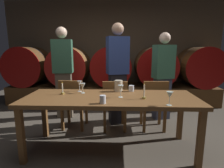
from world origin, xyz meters
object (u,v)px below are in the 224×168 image
(wine_barrel_left, at_px, (70,66))
(guest_right, at_px, (163,76))
(chair_right, at_px, (154,103))
(cup_left, at_px, (103,99))
(pitcher, at_px, (118,86))
(wine_glass_far_left, at_px, (79,84))
(cup_right, at_px, (131,88))
(chair_center, at_px, (115,103))
(guest_center, at_px, (117,73))
(wine_barrel_far_left, at_px, (29,66))
(candle_left, at_px, (62,91))
(wine_glass_center_left, at_px, (83,86))
(candle_right, at_px, (144,94))
(chair_left, at_px, (73,102))
(wine_barrel_right, at_px, (155,66))
(wine_glass_center_right, at_px, (121,88))
(dining_table, at_px, (110,102))
(guest_left, at_px, (63,72))
(wine_barrel_center, at_px, (111,66))
(wine_glass_far_right, at_px, (170,95))
(wine_barrel_far_right, at_px, (199,67))

(wine_barrel_left, height_order, guest_right, guest_right)
(chair_right, relative_size, cup_left, 8.98)
(pitcher, xyz_separation_m, wine_glass_far_left, (-0.58, -0.03, 0.03))
(cup_right, bearing_deg, chair_center, 130.17)
(guest_center, bearing_deg, wine_barrel_far_left, -46.26)
(candle_left, xyz_separation_m, pitcher, (0.78, 0.21, 0.04))
(chair_right, relative_size, wine_glass_center_left, 6.10)
(candle_right, bearing_deg, chair_right, 69.56)
(chair_left, height_order, guest_center, guest_center)
(wine_barrel_right, distance_m, cup_left, 2.86)
(candle_right, bearing_deg, wine_glass_center_right, 167.78)
(candle_left, bearing_deg, candle_right, -10.19)
(dining_table, height_order, guest_left, guest_left)
(wine_barrel_far_left, distance_m, chair_left, 2.31)
(wine_glass_center_right, bearing_deg, wine_glass_center_left, 158.73)
(chair_center, bearing_deg, chair_left, -8.46)
(chair_center, bearing_deg, wine_barrel_left, -60.16)
(chair_right, height_order, cup_left, chair_right)
(wine_glass_far_left, distance_m, cup_right, 0.77)
(wine_glass_far_left, xyz_separation_m, wine_glass_center_right, (0.61, -0.31, 0.01))
(wine_barrel_center, relative_size, candle_left, 5.45)
(candle_left, distance_m, candle_right, 1.12)
(guest_left, bearing_deg, pitcher, 132.95)
(guest_right, xyz_separation_m, wine_glass_far_left, (-1.44, -0.95, 0.02))
(wine_glass_far_right, height_order, cup_right, wine_glass_far_right)
(chair_left, height_order, candle_left, candle_left)
(chair_center, bearing_deg, wine_glass_far_right, 117.79)
(wine_glass_far_left, bearing_deg, wine_barrel_right, 54.09)
(guest_right, distance_m, wine_glass_center_left, 1.72)
(wine_barrel_far_right, bearing_deg, chair_right, -130.37)
(pitcher, distance_m, wine_glass_center_left, 0.53)
(wine_barrel_far_right, bearing_deg, cup_right, -132.36)
(wine_barrel_far_left, height_order, chair_right, wine_barrel_far_left)
(wine_barrel_center, distance_m, cup_right, 2.05)
(cup_right, bearing_deg, candle_right, -72.44)
(cup_left, xyz_separation_m, cup_right, (0.37, 0.63, -0.00))
(wine_barrel_center, distance_m, chair_right, 1.90)
(wine_barrel_right, bearing_deg, guest_left, -151.82)
(cup_right, bearing_deg, wine_glass_center_left, -168.63)
(wine_barrel_far_right, distance_m, chair_right, 2.24)
(guest_left, distance_m, candle_right, 1.96)
(wine_barrel_far_right, relative_size, wine_glass_far_right, 6.21)
(wine_barrel_far_right, bearing_deg, chair_center, -140.81)
(wine_barrel_far_left, xyz_separation_m, cup_right, (2.52, -2.01, -0.13))
(dining_table, xyz_separation_m, wine_glass_center_right, (0.13, -0.03, 0.20))
(chair_left, relative_size, candle_right, 4.16)
(wine_barrel_right, bearing_deg, pitcher, -114.27)
(pitcher, bearing_deg, wine_glass_center_left, -165.48)
(wine_barrel_left, distance_m, wine_glass_center_right, 2.69)
(wine_barrel_right, distance_m, guest_left, 2.28)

